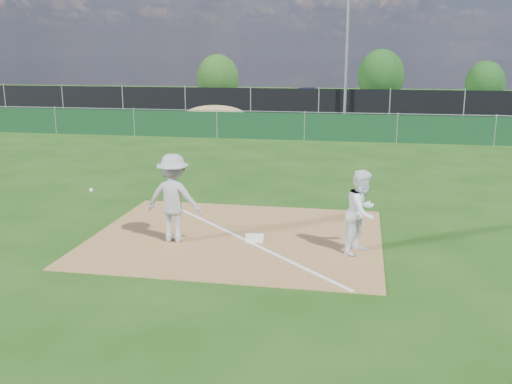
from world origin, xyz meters
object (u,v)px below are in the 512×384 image
(first_base, at_px, (254,238))
(tree_mid, at_px, (381,76))
(car_left, at_px, (237,99))
(car_right, at_px, (403,102))
(runner, at_px, (362,212))
(light_pole, at_px, (347,49))
(tree_left, at_px, (218,79))
(car_mid, at_px, (311,99))
(play_at_first, at_px, (174,198))
(tree_right, at_px, (485,83))

(first_base, relative_size, tree_mid, 0.09)
(car_left, bearing_deg, tree_mid, -80.14)
(car_right, xyz_separation_m, tree_mid, (-1.32, 6.11, 1.40))
(runner, height_order, car_right, runner)
(car_left, relative_size, tree_mid, 1.05)
(runner, distance_m, tree_mid, 33.90)
(light_pole, height_order, tree_left, light_pole)
(car_mid, relative_size, car_right, 0.94)
(light_pole, xyz_separation_m, tree_left, (-9.78, 9.32, -2.08))
(car_mid, bearing_deg, runner, -156.38)
(tree_mid, bearing_deg, car_mid, -128.18)
(car_mid, xyz_separation_m, tree_left, (-7.33, 3.61, 1.16))
(play_at_first, bearing_deg, runner, 0.51)
(play_at_first, xyz_separation_m, tree_mid, (4.93, 33.89, 1.19))
(tree_right, bearing_deg, car_mid, -154.88)
(runner, xyz_separation_m, tree_left, (-10.85, 31.50, 1.10))
(tree_right, bearing_deg, play_at_first, -110.16)
(car_mid, bearing_deg, tree_right, -48.45)
(tree_mid, distance_m, tree_right, 7.41)
(car_right, height_order, tree_mid, tree_mid)
(runner, xyz_separation_m, car_mid, (-3.52, 27.89, -0.06))
(car_left, distance_m, tree_right, 18.07)
(tree_mid, bearing_deg, runner, -91.98)
(light_pole, relative_size, tree_mid, 1.95)
(light_pole, relative_size, tree_right, 2.44)
(tree_mid, height_order, tree_right, tree_mid)
(tree_right, bearing_deg, tree_mid, 177.68)
(car_mid, relative_size, tree_right, 1.40)
(light_pole, height_order, first_base, light_pole)
(runner, distance_m, tree_right, 34.65)
(first_base, xyz_separation_m, car_right, (4.66, 27.43, 0.66))
(light_pole, distance_m, car_right, 7.38)
(runner, xyz_separation_m, car_right, (2.50, 27.75, -0.11))
(light_pole, height_order, play_at_first, light_pole)
(car_mid, height_order, tree_mid, tree_mid)
(first_base, distance_m, tree_mid, 33.76)
(car_right, bearing_deg, play_at_first, 176.02)
(car_left, bearing_deg, tree_left, 10.36)
(car_left, relative_size, tree_left, 1.15)
(car_left, height_order, tree_mid, tree_mid)
(play_at_first, height_order, runner, play_at_first)
(first_base, relative_size, car_mid, 0.08)
(tree_mid, bearing_deg, light_pole, -100.89)
(car_mid, bearing_deg, car_left, 106.96)
(first_base, bearing_deg, tree_right, 72.10)
(tree_left, height_order, tree_right, tree_left)
(first_base, height_order, play_at_first, play_at_first)
(car_left, bearing_deg, tree_right, -93.43)
(car_left, relative_size, car_mid, 0.94)
(first_base, height_order, car_mid, car_mid)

